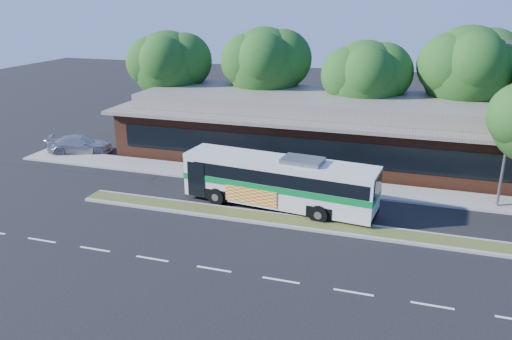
% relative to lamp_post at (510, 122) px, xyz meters
% --- Properties ---
extents(ground, '(120.00, 120.00, 0.00)m').
position_rel_lamp_post_xyz_m(ground, '(-9.56, -6.00, -4.90)').
color(ground, black).
rests_on(ground, ground).
extents(median_strip, '(26.00, 1.10, 0.15)m').
position_rel_lamp_post_xyz_m(median_strip, '(-9.56, -5.40, -4.83)').
color(median_strip, '#464A1F').
rests_on(median_strip, ground).
extents(sidewalk, '(44.00, 2.60, 0.12)m').
position_rel_lamp_post_xyz_m(sidewalk, '(-9.56, 0.40, -4.84)').
color(sidewalk, gray).
rests_on(sidewalk, ground).
extents(parking_lot, '(14.00, 12.00, 0.01)m').
position_rel_lamp_post_xyz_m(parking_lot, '(-27.56, 4.00, -4.90)').
color(parking_lot, black).
rests_on(parking_lot, ground).
extents(plaza_building, '(33.20, 11.20, 4.45)m').
position_rel_lamp_post_xyz_m(plaza_building, '(-9.56, 6.99, -2.77)').
color(plaza_building, '#542A1A').
rests_on(plaza_building, ground).
extents(lamp_post, '(0.93, 0.18, 9.07)m').
position_rel_lamp_post_xyz_m(lamp_post, '(0.00, 0.00, 0.00)').
color(lamp_post, slate).
rests_on(lamp_post, ground).
extents(tree_bg_a, '(6.47, 5.80, 8.63)m').
position_rel_lamp_post_xyz_m(tree_bg_a, '(-24.15, 9.14, 0.97)').
color(tree_bg_a, black).
rests_on(tree_bg_a, ground).
extents(tree_bg_b, '(6.69, 6.00, 9.00)m').
position_rel_lamp_post_xyz_m(tree_bg_b, '(-16.13, 10.14, 1.24)').
color(tree_bg_b, black).
rests_on(tree_bg_b, ground).
extents(tree_bg_c, '(6.24, 5.60, 8.26)m').
position_rel_lamp_post_xyz_m(tree_bg_c, '(-8.16, 9.13, 0.69)').
color(tree_bg_c, black).
rests_on(tree_bg_c, ground).
extents(tree_bg_d, '(6.91, 6.20, 9.37)m').
position_rel_lamp_post_xyz_m(tree_bg_d, '(-1.12, 10.15, 1.52)').
color(tree_bg_d, black).
rests_on(tree_bg_d, ground).
extents(transit_bus, '(11.03, 3.54, 3.05)m').
position_rel_lamp_post_xyz_m(transit_bus, '(-11.62, -3.61, -3.21)').
color(transit_bus, beige).
rests_on(transit_bus, ground).
extents(sedan, '(5.03, 3.56, 1.35)m').
position_rel_lamp_post_xyz_m(sedan, '(-28.56, 1.80, -4.23)').
color(sedan, '#A2A3A9').
rests_on(sedan, ground).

